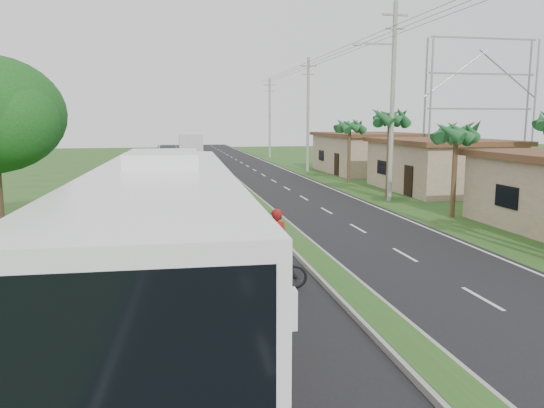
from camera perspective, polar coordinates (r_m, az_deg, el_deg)
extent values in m
plane|color=#24531E|center=(14.68, 9.86, -10.90)|extent=(180.00, 180.00, 0.00)
cube|color=black|center=(33.62, -2.33, 0.47)|extent=(14.00, 160.00, 0.02)
cube|color=gray|center=(33.61, -2.33, 0.62)|extent=(1.20, 160.00, 0.17)
cube|color=#24531E|center=(33.60, -2.33, 0.77)|extent=(0.95, 160.00, 0.02)
cube|color=silver|center=(33.29, -13.80, 0.12)|extent=(0.12, 160.00, 0.01)
cube|color=silver|center=(35.25, 8.50, 0.76)|extent=(0.12, 160.00, 0.01)
cube|color=gray|center=(39.86, 17.54, 3.80)|extent=(7.00, 10.00, 3.35)
cube|color=#54311D|center=(39.76, 17.67, 6.43)|extent=(7.60, 10.60, 0.32)
cube|color=gray|center=(52.55, 10.24, 5.29)|extent=(8.00, 11.00, 3.50)
cube|color=#54311D|center=(52.46, 10.30, 7.37)|extent=(8.60, 11.60, 0.32)
cylinder|color=#473321|center=(28.88, 19.01, 3.18)|extent=(0.26, 0.26, 4.60)
cylinder|color=#473321|center=(34.82, 12.42, 5.02)|extent=(0.26, 0.26, 5.40)
cylinder|color=#473321|center=(43.39, 8.29, 5.46)|extent=(0.26, 0.26, 4.80)
sphere|color=#124313|center=(22.62, -26.10, 7.91)|extent=(3.40, 3.40, 3.40)
cylinder|color=gray|center=(33.73, 12.82, 10.49)|extent=(0.28, 0.28, 12.00)
cube|color=gray|center=(34.28, 13.14, 19.21)|extent=(1.60, 0.12, 0.12)
cube|color=gray|center=(34.15, 13.09, 17.89)|extent=(1.20, 0.10, 0.10)
cube|color=gray|center=(33.56, 11.08, 16.56)|extent=(2.40, 0.10, 0.10)
cylinder|color=gray|center=(52.65, 3.89, 9.50)|extent=(0.28, 0.28, 11.00)
cube|color=gray|center=(52.90, 3.95, 14.60)|extent=(1.60, 0.12, 0.12)
cube|color=gray|center=(52.83, 3.94, 13.74)|extent=(1.20, 0.10, 0.10)
cylinder|color=gray|center=(72.16, -0.25, 9.16)|extent=(0.28, 0.28, 10.50)
cube|color=gray|center=(72.31, -0.25, 12.69)|extent=(1.60, 0.12, 0.12)
cube|color=gray|center=(72.26, -0.25, 12.06)|extent=(1.20, 0.10, 0.10)
cylinder|color=gray|center=(47.77, 16.66, 9.82)|extent=(0.18, 0.18, 12.00)
cylinder|color=gray|center=(53.13, 26.39, 9.14)|extent=(0.18, 0.18, 12.00)
cylinder|color=gray|center=(48.66, 16.11, 9.82)|extent=(0.18, 0.18, 12.00)
cylinder|color=gray|center=(53.93, 25.74, 9.17)|extent=(0.18, 0.18, 12.00)
cube|color=gray|center=(50.70, 21.48, 9.50)|extent=(10.00, 0.14, 0.14)
cube|color=gray|center=(50.85, 21.68, 12.88)|extent=(10.00, 0.14, 0.14)
cube|color=gray|center=(51.17, 21.88, 16.22)|extent=(10.00, 0.14, 0.14)
cube|color=white|center=(11.22, -11.64, -5.28)|extent=(3.15, 13.28, 3.47)
cube|color=black|center=(11.71, -11.63, -0.88)|extent=(3.12, 10.64, 1.39)
cube|color=black|center=(4.87, -14.93, -17.78)|extent=(2.48, 0.21, 1.94)
cube|color=#AD260E|center=(10.16, -11.80, -10.90)|extent=(2.97, 5.80, 0.61)
cube|color=yellow|center=(11.81, -11.43, -9.47)|extent=(2.90, 3.38, 0.28)
cube|color=white|center=(12.23, -11.68, 4.84)|extent=(1.62, 2.69, 0.31)
cylinder|color=black|center=(15.14, -15.68, -8.21)|extent=(0.39, 1.15, 1.14)
cylinder|color=black|center=(15.06, -6.15, -8.01)|extent=(0.39, 1.15, 1.14)
cube|color=silver|center=(65.87, -8.81, 6.10)|extent=(2.79, 12.02, 3.33)
cube|color=black|center=(66.35, -8.84, 6.98)|extent=(2.79, 8.90, 1.13)
cube|color=orange|center=(64.86, -8.77, 5.50)|extent=(2.74, 5.77, 0.36)
cylinder|color=black|center=(60.99, -9.74, 4.61)|extent=(0.33, 1.01, 1.00)
cylinder|color=black|center=(61.05, -7.58, 4.67)|extent=(0.33, 1.01, 1.00)
cylinder|color=black|center=(70.35, -9.81, 5.17)|extent=(0.33, 1.01, 1.00)
cylinder|color=black|center=(70.40, -7.94, 5.22)|extent=(0.33, 1.01, 1.00)
imported|color=black|center=(15.80, 0.45, -7.21)|extent=(1.92, 0.92, 1.11)
imported|color=maroon|center=(15.57, 0.45, -3.90)|extent=(0.77, 0.59, 1.88)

